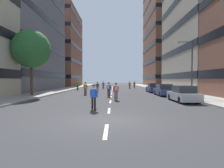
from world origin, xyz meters
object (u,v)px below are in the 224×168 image
object	(u,v)px
skater_1	(94,96)
skater_5	(103,84)
parked_car_near	(153,88)
skater_2	(134,84)
skater_0	(130,84)
parked_car_mid	(164,90)
skater_3	(78,85)
skater_6	(116,90)
streetlamp_right	(189,62)
skater_8	(109,88)
street_tree_near	(31,49)
skater_4	(85,88)
skater_7	(97,86)
parked_car_far	(183,94)

from	to	relation	value
skater_1	skater_5	bearing A→B (deg)	91.94
parked_car_near	skater_2	xyz separation A→B (m)	(-1.44, 15.07, 0.29)
skater_0	skater_2	bearing A→B (deg)	62.25
parked_car_mid	skater_3	size ratio (longest dim) A/B	2.47
skater_5	skater_6	distance (m)	22.90
streetlamp_right	skater_8	xyz separation A→B (m)	(-9.54, 0.28, -3.12)
skater_0	skater_2	distance (m)	3.00
street_tree_near	skater_3	world-z (taller)	street_tree_near
skater_4	skater_7	distance (m)	5.28
parked_car_mid	skater_1	bearing A→B (deg)	-124.14
skater_2	skater_5	size ratio (longest dim) A/B	1.00
parked_car_far	skater_2	world-z (taller)	skater_2
skater_8	skater_1	bearing A→B (deg)	-94.43
streetlamp_right	skater_6	world-z (taller)	streetlamp_right
skater_0	skater_4	distance (m)	19.11
parked_car_near	skater_1	xyz separation A→B (m)	(-7.90, -17.92, 0.29)
streetlamp_right	skater_3	distance (m)	22.00
streetlamp_right	skater_0	size ratio (longest dim) A/B	3.65
streetlamp_right	skater_3	size ratio (longest dim) A/B	3.65
parked_car_far	skater_8	xyz separation A→B (m)	(-7.13, 5.00, 0.32)
skater_5	skater_4	bearing A→B (deg)	-95.52
skater_7	skater_3	bearing A→B (deg)	125.59
parked_car_mid	skater_1	world-z (taller)	skater_1
skater_0	skater_5	size ratio (longest dim) A/B	1.00
skater_4	skater_8	bearing A→B (deg)	-41.81
skater_4	skater_8	world-z (taller)	same
parked_car_far	streetlamp_right	distance (m)	6.31
skater_0	skater_6	size ratio (longest dim) A/B	1.00
skater_0	skater_4	world-z (taller)	same
streetlamp_right	parked_car_near	bearing A→B (deg)	106.06
streetlamp_right	skater_5	xyz separation A→B (m)	(-11.27, 19.20, -3.12)
parked_car_near	parked_car_far	xyz separation A→B (m)	(0.00, -13.06, 0.00)
street_tree_near	skater_7	xyz separation A→B (m)	(7.65, 7.28, -4.91)
parked_car_mid	streetlamp_right	size ratio (longest dim) A/B	0.68
parked_car_mid	skater_6	xyz separation A→B (m)	(-6.30, -5.63, 0.32)
skater_7	skater_0	bearing A→B (deg)	62.83
skater_2	skater_7	world-z (taller)	same
parked_car_far	parked_car_mid	bearing A→B (deg)	90.00
skater_2	parked_car_mid	bearing A→B (deg)	-86.13
skater_6	skater_8	size ratio (longest dim) A/B	1.00
parked_car_near	street_tree_near	world-z (taller)	street_tree_near
skater_0	skater_5	xyz separation A→B (m)	(-6.03, -1.56, 0.00)
street_tree_near	streetlamp_right	distance (m)	19.37
skater_2	skater_4	size ratio (longest dim) A/B	1.00
skater_2	street_tree_near	bearing A→B (deg)	-124.61
skater_3	skater_8	world-z (taller)	same
skater_2	skater_4	bearing A→B (deg)	-113.96
parked_car_near	skater_7	size ratio (longest dim) A/B	2.47
parked_car_mid	skater_4	xyz separation A→B (m)	(-10.42, 1.14, 0.29)
skater_3	skater_1	bearing A→B (deg)	-76.50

